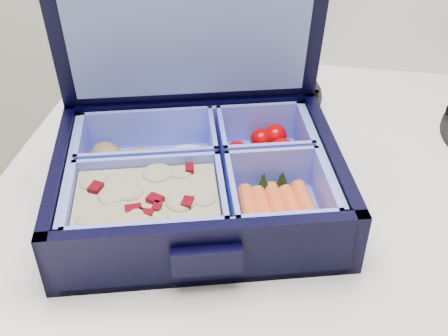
# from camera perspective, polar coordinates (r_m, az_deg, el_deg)

# --- Properties ---
(bento_box) EXTENTS (0.30, 0.26, 0.06)m
(bento_box) POSITION_cam_1_polar(r_m,az_deg,el_deg) (0.51, -2.63, -1.23)
(bento_box) COLOR black
(bento_box) RESTS_ON stove
(burner_grate_rear) EXTENTS (0.23, 0.23, 0.02)m
(burner_grate_rear) POSITION_cam_1_polar(r_m,az_deg,el_deg) (0.70, 2.23, 8.27)
(burner_grate_rear) COLOR black
(burner_grate_rear) RESTS_ON stove
(fork) EXTENTS (0.13, 0.13, 0.01)m
(fork) POSITION_cam_1_polar(r_m,az_deg,el_deg) (0.64, 2.03, 4.71)
(fork) COLOR silver
(fork) RESTS_ON stove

